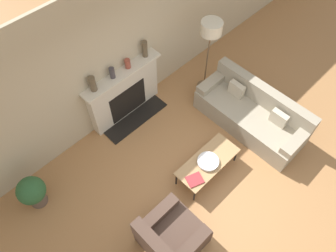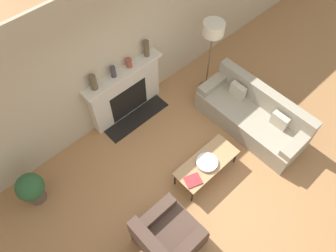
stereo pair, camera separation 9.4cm
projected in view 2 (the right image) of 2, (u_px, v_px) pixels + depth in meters
The scene contains 14 objects.
ground_plane at pixel (210, 186), 5.86m from camera, with size 18.00×18.00×0.00m, color #A87547.
wall_back at pixel (115, 55), 5.70m from camera, with size 18.00×0.06×2.90m.
fireplace at pixel (126, 93), 6.37m from camera, with size 1.68×0.59×1.15m.
couch at pixel (253, 116), 6.36m from camera, with size 0.86×2.19×0.85m.
armchair_near at pixel (167, 237), 5.05m from camera, with size 0.89×0.87×0.82m.
coffee_table at pixel (207, 163), 5.72m from camera, with size 1.20×0.51×0.39m.
bowl at pixel (207, 162), 5.65m from camera, with size 0.38×0.38×0.06m.
book at pixel (193, 180), 5.49m from camera, with size 0.32×0.30×0.02m.
floor_lamp at pixel (213, 34), 6.00m from camera, with size 0.41×0.41×1.70m.
mantel_vase_left at pixel (93, 82), 5.54m from camera, with size 0.12×0.12×0.30m.
mantel_vase_center_left at pixel (113, 72), 5.73m from camera, with size 0.10×0.10×0.22m.
mantel_vase_center_right at pixel (129, 63), 5.89m from camera, with size 0.11×0.11×0.18m.
mantel_vase_right at pixel (146, 48), 5.99m from camera, with size 0.11×0.11×0.34m.
potted_plant at pixel (31, 188), 5.41m from camera, with size 0.47×0.47×0.68m.
Camera 2 is at (-2.22, -1.27, 5.43)m, focal length 35.00 mm.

